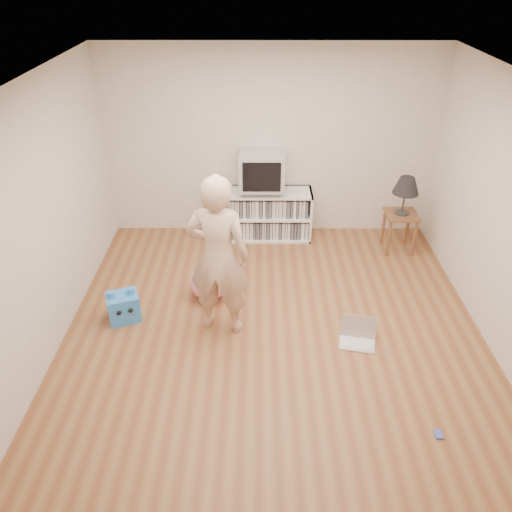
{
  "coord_description": "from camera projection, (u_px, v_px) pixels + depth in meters",
  "views": [
    {
      "loc": [
        -0.17,
        -4.29,
        3.54
      ],
      "look_at": [
        -0.19,
        0.4,
        0.65
      ],
      "focal_mm": 35.0,
      "sensor_mm": 36.0,
      "label": 1
    }
  ],
  "objects": [
    {
      "name": "dvd_deck",
      "position": [
        261.0,
        189.0,
        6.84
      ],
      "size": [
        0.45,
        0.35,
        0.07
      ],
      "primitive_type": "cube",
      "color": "gray",
      "rests_on": "media_unit"
    },
    {
      "name": "ground",
      "position": [
        273.0,
        325.0,
        5.51
      ],
      "size": [
        4.5,
        4.5,
        0.0
      ],
      "primitive_type": "plane",
      "color": "brown",
      "rests_on": "ground"
    },
    {
      "name": "media_unit",
      "position": [
        261.0,
        214.0,
        7.06
      ],
      "size": [
        1.4,
        0.45,
        0.7
      ],
      "color": "white",
      "rests_on": "ground"
    },
    {
      "name": "table_lamp",
      "position": [
        406.0,
        186.0,
        6.42
      ],
      "size": [
        0.34,
        0.34,
        0.52
      ],
      "color": "#333333",
      "rests_on": "side_table"
    },
    {
      "name": "person",
      "position": [
        218.0,
        257.0,
        5.03
      ],
      "size": [
        0.72,
        0.54,
        1.79
      ],
      "primitive_type": "imported",
      "rotation": [
        0.0,
        0.0,
        2.96
      ],
      "color": "#D0AA8E",
      "rests_on": "ground"
    },
    {
      "name": "laptop",
      "position": [
        358.0,
        335.0,
        5.26
      ],
      "size": [
        0.42,
        0.37,
        0.26
      ],
      "rotation": [
        0.0,
        0.0,
        -0.2
      ],
      "color": "silver",
      "rests_on": "ground"
    },
    {
      "name": "plush_blue",
      "position": [
        124.0,
        307.0,
        5.52
      ],
      "size": [
        0.41,
        0.37,
        0.39
      ],
      "rotation": [
        0.0,
        0.0,
        0.36
      ],
      "color": "#2D80E1",
      "rests_on": "ground"
    },
    {
      "name": "ceiling",
      "position": [
        278.0,
        82.0,
        4.15
      ],
      "size": [
        4.5,
        4.5,
        0.01
      ],
      "primitive_type": "cube",
      "color": "white",
      "rests_on": "walls"
    },
    {
      "name": "playing_cards",
      "position": [
        438.0,
        434.0,
        4.26
      ],
      "size": [
        0.07,
        0.09,
        0.02
      ],
      "primitive_type": "cube",
      "rotation": [
        0.0,
        0.0,
        -0.01
      ],
      "color": "#485AC0",
      "rests_on": "ground"
    },
    {
      "name": "crt_tv",
      "position": [
        262.0,
        170.0,
        6.69
      ],
      "size": [
        0.6,
        0.53,
        0.5
      ],
      "color": "#A4A4A9",
      "rests_on": "dvd_deck"
    },
    {
      "name": "plush_pink",
      "position": [
        209.0,
        282.0,
        5.87
      ],
      "size": [
        0.57,
        0.57,
        0.4
      ],
      "primitive_type": "ellipsoid",
      "rotation": [
        0.0,
        0.0,
        -0.25
      ],
      "color": "pink",
      "rests_on": "ground"
    },
    {
      "name": "walls",
      "position": [
        275.0,
        221.0,
        4.83
      ],
      "size": [
        4.52,
        4.52,
        2.6
      ],
      "color": "silver",
      "rests_on": "ground"
    },
    {
      "name": "side_table",
      "position": [
        400.0,
        222.0,
        6.69
      ],
      "size": [
        0.42,
        0.42,
        0.55
      ],
      "color": "brown",
      "rests_on": "ground"
    }
  ]
}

